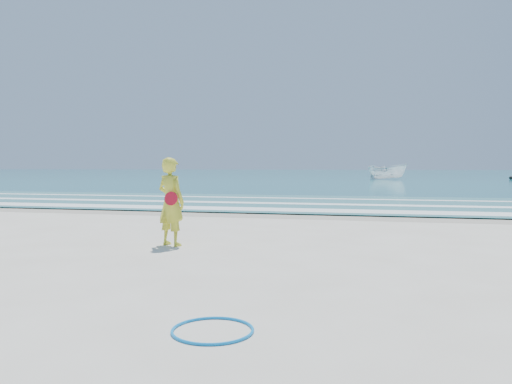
# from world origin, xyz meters

# --- Properties ---
(ground) EXTENTS (400.00, 400.00, 0.00)m
(ground) POSITION_xyz_m (0.00, 0.00, 0.00)
(ground) COLOR silver
(ground) RESTS_ON ground
(wet_sand) EXTENTS (400.00, 2.40, 0.00)m
(wet_sand) POSITION_xyz_m (0.00, 9.00, 0.00)
(wet_sand) COLOR #B2A893
(wet_sand) RESTS_ON ground
(ocean) EXTENTS (400.00, 190.00, 0.04)m
(ocean) POSITION_xyz_m (0.00, 105.00, 0.02)
(ocean) COLOR #19727F
(ocean) RESTS_ON ground
(shallow) EXTENTS (400.00, 10.00, 0.01)m
(shallow) POSITION_xyz_m (0.00, 14.00, 0.04)
(shallow) COLOR #59B7AD
(shallow) RESTS_ON ocean
(foam_near) EXTENTS (400.00, 1.40, 0.01)m
(foam_near) POSITION_xyz_m (0.00, 10.30, 0.05)
(foam_near) COLOR white
(foam_near) RESTS_ON shallow
(foam_mid) EXTENTS (400.00, 0.90, 0.01)m
(foam_mid) POSITION_xyz_m (0.00, 13.20, 0.05)
(foam_mid) COLOR white
(foam_mid) RESTS_ON shallow
(foam_far) EXTENTS (400.00, 0.60, 0.01)m
(foam_far) POSITION_xyz_m (0.00, 16.50, 0.05)
(foam_far) COLOR white
(foam_far) RESTS_ON shallow
(hoop) EXTENTS (0.95, 0.95, 0.03)m
(hoop) POSITION_xyz_m (1.14, -2.37, 0.01)
(hoop) COLOR #0C86DC
(hoop) RESTS_ON ground
(boat) EXTENTS (4.93, 3.45, 1.79)m
(boat) POSITION_xyz_m (3.90, 51.61, 0.93)
(boat) COLOR white
(boat) RESTS_ON ocean
(buoy) EXTENTS (0.39, 0.39, 0.39)m
(buoy) POSITION_xyz_m (17.47, 54.51, 0.24)
(buoy) COLOR black
(buoy) RESTS_ON ocean
(woman) EXTENTS (0.75, 0.63, 1.75)m
(woman) POSITION_xyz_m (-1.30, 2.35, 0.88)
(woman) COLOR yellow
(woman) RESTS_ON ground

